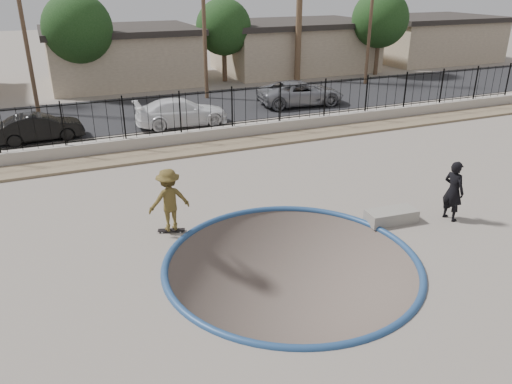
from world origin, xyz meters
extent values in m
cube|color=slate|center=(0.00, 12.00, -1.10)|extent=(120.00, 120.00, 2.20)
torus|color=navy|center=(0.00, -1.00, 0.00)|extent=(7.04, 7.04, 0.20)
cube|color=#857557|center=(0.00, 9.20, 0.06)|extent=(42.00, 1.60, 0.11)
cube|color=#A1988E|center=(0.00, 10.30, 0.30)|extent=(42.00, 0.45, 0.60)
cube|color=black|center=(0.00, 10.30, 0.72)|extent=(40.00, 0.04, 0.03)
cube|color=black|center=(0.00, 10.30, 2.30)|extent=(40.00, 0.04, 0.04)
cube|color=black|center=(0.00, 17.00, 0.02)|extent=(90.00, 8.00, 0.04)
cube|color=tan|center=(0.00, 26.50, 1.75)|extent=(10.00, 8.00, 3.50)
cube|color=#2B2723|center=(0.00, 26.50, 3.70)|extent=(10.60, 8.60, 0.40)
cube|color=tan|center=(14.00, 26.50, 1.75)|extent=(12.00, 8.00, 3.50)
cube|color=#2B2723|center=(14.00, 26.50, 3.70)|extent=(12.60, 8.60, 0.40)
cube|color=tan|center=(28.00, 26.50, 1.75)|extent=(11.00, 8.00, 3.50)
cube|color=#2B2723|center=(28.00, 26.50, 3.70)|extent=(11.60, 8.60, 0.40)
cylinder|color=brown|center=(12.00, 22.00, 5.00)|extent=(0.44, 0.44, 10.00)
cylinder|color=#473323|center=(-6.00, 19.00, 4.50)|extent=(0.24, 0.24, 9.00)
cylinder|color=#473323|center=(4.00, 19.00, 4.75)|extent=(0.24, 0.24, 9.50)
cylinder|color=#473323|center=(16.00, 19.00, 4.50)|extent=(0.24, 0.24, 9.00)
cylinder|color=#473323|center=(-3.00, 23.00, 1.50)|extent=(0.34, 0.34, 3.00)
sphere|color=#143311|center=(-3.00, 23.00, 4.20)|extent=(4.32, 4.32, 4.32)
cylinder|color=#473323|center=(7.00, 24.00, 1.38)|extent=(0.34, 0.34, 2.75)
sphere|color=#143311|center=(7.00, 24.00, 3.85)|extent=(3.96, 3.96, 3.96)
cylinder|color=#473323|center=(19.00, 22.00, 1.50)|extent=(0.34, 0.34, 3.00)
sphere|color=#143311|center=(19.00, 22.00, 4.20)|extent=(4.32, 4.32, 4.32)
imported|color=olive|center=(-2.57, 2.04, 0.96)|extent=(1.28, 0.77, 1.93)
cube|color=black|center=(-2.57, 2.04, 0.06)|extent=(0.83, 0.46, 0.02)
cylinder|color=silver|center=(-2.85, 2.05, 0.03)|extent=(0.06, 0.05, 0.05)
cylinder|color=silver|center=(-2.80, 2.20, 0.03)|extent=(0.06, 0.05, 0.05)
cylinder|color=silver|center=(-2.34, 1.87, 0.03)|extent=(0.06, 0.05, 0.05)
cylinder|color=silver|center=(-2.29, 2.02, 0.03)|extent=(0.06, 0.05, 0.05)
imported|color=black|center=(5.85, -0.56, 0.98)|extent=(0.58, 0.78, 1.95)
cube|color=gray|center=(4.00, 0.00, 0.20)|extent=(1.65, 0.83, 0.40)
imported|color=black|center=(-5.97, 13.40, 0.67)|extent=(3.95, 1.65, 1.27)
imported|color=white|center=(0.86, 13.40, 0.73)|extent=(4.83, 2.10, 1.38)
imported|color=gray|center=(8.62, 15.00, 0.76)|extent=(5.37, 2.82, 1.44)
camera|label=1|loc=(-5.44, -11.35, 7.12)|focal=35.00mm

